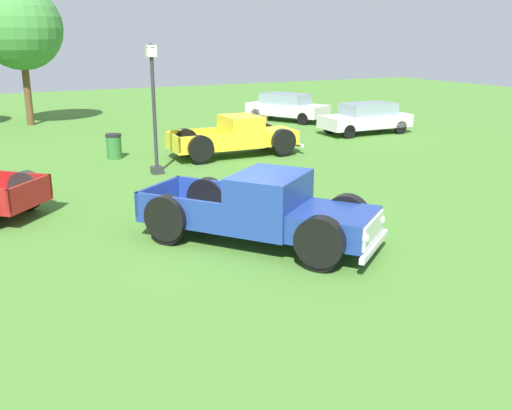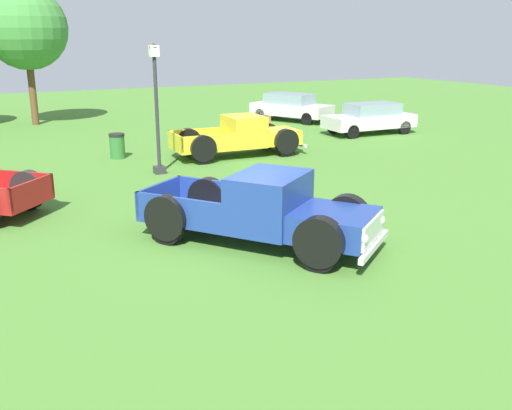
# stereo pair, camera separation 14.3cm
# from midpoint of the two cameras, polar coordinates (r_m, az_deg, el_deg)

# --- Properties ---
(ground_plane) EXTENTS (80.00, 80.00, 0.00)m
(ground_plane) POSITION_cam_midpoint_polar(r_m,az_deg,el_deg) (13.54, -1.03, -3.08)
(ground_plane) COLOR #477A2D
(pickup_truck_foreground) EXTENTS (4.72, 5.44, 1.64)m
(pickup_truck_foreground) POSITION_cam_midpoint_polar(r_m,az_deg,el_deg) (12.68, 1.90, -0.72)
(pickup_truck_foreground) COLOR navy
(pickup_truck_foreground) RESTS_ON ground_plane
(pickup_truck_behind_left) EXTENTS (5.16, 2.20, 1.55)m
(pickup_truck_behind_left) POSITION_cam_midpoint_polar(r_m,az_deg,el_deg) (22.60, -0.88, 6.77)
(pickup_truck_behind_left) COLOR yellow
(pickup_truck_behind_left) RESTS_ON ground_plane
(sedan_distant_a) EXTENTS (3.62, 4.76, 1.48)m
(sedan_distant_a) POSITION_cam_midpoint_polar(r_m,az_deg,el_deg) (32.13, 3.59, 9.67)
(sedan_distant_a) COLOR silver
(sedan_distant_a) RESTS_ON ground_plane
(sedan_distant_b) EXTENTS (4.40, 1.93, 1.45)m
(sedan_distant_b) POSITION_cam_midpoint_polar(r_m,az_deg,el_deg) (28.25, 11.34, 8.43)
(sedan_distant_b) COLOR silver
(sedan_distant_b) RESTS_ON ground_plane
(lamp_post_near) EXTENTS (0.36, 0.36, 4.29)m
(lamp_post_near) POSITION_cam_midpoint_polar(r_m,az_deg,el_deg) (19.57, -9.57, 9.52)
(lamp_post_near) COLOR #2D2D33
(lamp_post_near) RESTS_ON ground_plane
(picnic_table) EXTENTS (2.18, 2.30, 0.78)m
(picnic_table) POSITION_cam_midpoint_polar(r_m,az_deg,el_deg) (27.76, 0.15, 8.06)
(picnic_table) COLOR olive
(picnic_table) RESTS_ON ground_plane
(trash_can) EXTENTS (0.59, 0.59, 0.95)m
(trash_can) POSITION_cam_midpoint_polar(r_m,az_deg,el_deg) (22.68, -13.36, 5.70)
(trash_can) COLOR #2D6B2D
(trash_can) RESTS_ON ground_plane
(oak_tree_east) EXTENTS (4.15, 4.15, 6.94)m
(oak_tree_east) POSITION_cam_midpoint_polar(r_m,az_deg,el_deg) (32.55, -21.65, 15.88)
(oak_tree_east) COLOR brown
(oak_tree_east) RESTS_ON ground_plane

